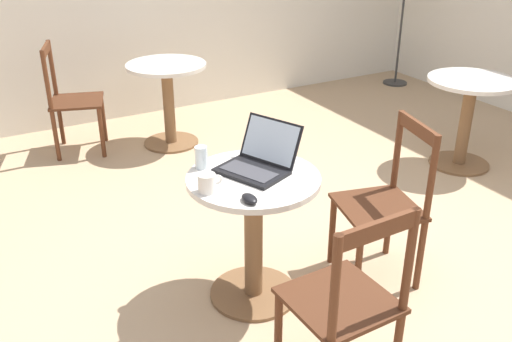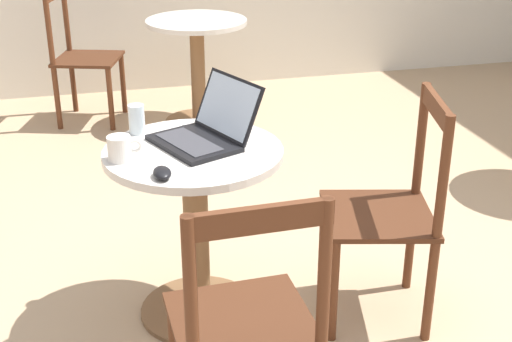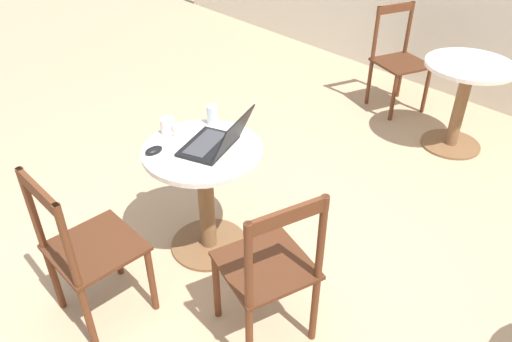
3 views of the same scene
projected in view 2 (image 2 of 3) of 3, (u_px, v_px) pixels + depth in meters
ground_plane at (321, 318)px, 2.83m from camera, size 16.00×16.00×0.00m
cafe_table_near at (195, 206)px, 2.67m from camera, size 0.66×0.66×0.71m
cafe_table_far at (197, 54)px, 4.70m from camera, size 0.66×0.66×0.71m
chair_near_right at (390, 213)px, 2.69m from camera, size 0.49×0.49×0.90m
chair_near_front at (246, 329)px, 2.04m from camera, size 0.42×0.42×0.90m
chair_far_left at (81, 57)px, 4.75m from camera, size 0.51×0.51×0.90m
laptop at (205, 131)px, 2.62m from camera, size 0.42×0.43×0.23m
mouse at (162, 173)px, 2.35m from camera, size 0.06×0.10×0.03m
mug at (120, 148)px, 2.47m from camera, size 0.12×0.08×0.09m
drinking_glass at (137, 119)px, 2.70m from camera, size 0.06×0.06×0.11m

